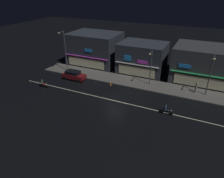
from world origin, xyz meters
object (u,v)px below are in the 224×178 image
(streetlamp_west, at_px, (65,48))
(motorcycle_lead, at_px, (166,110))
(streetlamp_east, at_px, (211,72))
(pedestrian_on_sidewalk, at_px, (196,88))
(traffic_cone, at_px, (111,84))
(streetlamp_mid, at_px, (151,65))
(motorcycle_following, at_px, (43,84))
(parked_car_near_kerb, at_px, (74,75))

(streetlamp_west, xyz_separation_m, motorcycle_lead, (21.41, -7.02, -4.14))
(streetlamp_east, height_order, motorcycle_lead, streetlamp_east)
(pedestrian_on_sidewalk, distance_m, traffic_cone, 14.12)
(streetlamp_mid, bearing_deg, pedestrian_on_sidewalk, 2.67)
(streetlamp_east, relative_size, motorcycle_lead, 3.43)
(streetlamp_west, xyz_separation_m, traffic_cone, (10.79, -1.98, -4.49))
(streetlamp_mid, distance_m, motorcycle_following, 18.57)
(streetlamp_mid, distance_m, parked_car_near_kerb, 14.07)
(streetlamp_mid, bearing_deg, parked_car_near_kerb, -165.56)
(motorcycle_following, bearing_deg, traffic_cone, -148.50)
(streetlamp_mid, height_order, streetlamp_east, streetlamp_east)
(pedestrian_on_sidewalk, distance_m, parked_car_near_kerb, 21.31)
(motorcycle_lead, bearing_deg, streetlamp_west, -21.57)
(streetlamp_east, xyz_separation_m, motorcycle_lead, (-4.66, -7.86, -3.39))
(streetlamp_west, distance_m, motorcycle_following, 8.74)
(pedestrian_on_sidewalk, xyz_separation_m, parked_car_near_kerb, (-20.97, -3.79, -0.12))
(streetlamp_mid, relative_size, parked_car_near_kerb, 1.40)
(streetlamp_mid, height_order, motorcycle_following, streetlamp_mid)
(streetlamp_east, distance_m, parked_car_near_kerb, 23.00)
(traffic_cone, bearing_deg, pedestrian_on_sidewalk, 12.84)
(streetlamp_west, distance_m, pedestrian_on_sidewalk, 24.85)
(pedestrian_on_sidewalk, xyz_separation_m, traffic_cone, (-13.75, -3.13, -0.71))
(pedestrian_on_sidewalk, bearing_deg, traffic_cone, 119.76)
(streetlamp_east, bearing_deg, streetlamp_mid, -179.66)
(streetlamp_mid, distance_m, traffic_cone, 7.56)
(streetlamp_west, height_order, motorcycle_lead, streetlamp_west)
(streetlamp_east, relative_size, pedestrian_on_sidewalk, 3.56)
(pedestrian_on_sidewalk, relative_size, motorcycle_following, 0.96)
(streetlamp_west, height_order, streetlamp_east, streetlamp_west)
(pedestrian_on_sidewalk, height_order, motorcycle_lead, pedestrian_on_sidewalk)
(motorcycle_following, bearing_deg, streetlamp_west, -82.91)
(motorcycle_lead, height_order, motorcycle_following, same)
(streetlamp_mid, relative_size, pedestrian_on_sidewalk, 3.28)
(motorcycle_lead, xyz_separation_m, traffic_cone, (-10.63, 5.03, -0.36))
(streetlamp_mid, xyz_separation_m, pedestrian_on_sidewalk, (7.64, 0.36, -2.77))
(streetlamp_mid, relative_size, motorcycle_lead, 3.16)
(motorcycle_lead, bearing_deg, parked_car_near_kerb, -17.20)
(streetlamp_west, relative_size, motorcycle_following, 4.18)
(streetlamp_west, bearing_deg, motorcycle_lead, -18.14)
(pedestrian_on_sidewalk, relative_size, motorcycle_lead, 0.96)
(traffic_cone, bearing_deg, motorcycle_lead, -25.35)
(streetlamp_mid, xyz_separation_m, parked_car_near_kerb, (-13.33, -3.43, -2.89))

